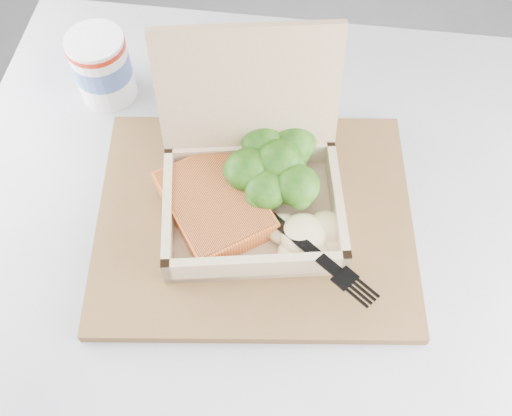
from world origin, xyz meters
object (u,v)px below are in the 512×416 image
(serving_tray, at_px, (255,219))
(paper_cup, at_px, (102,65))
(cafe_table, at_px, (244,285))
(takeout_container, at_px, (252,173))

(serving_tray, height_order, paper_cup, paper_cup)
(cafe_table, distance_m, serving_tray, 0.19)
(takeout_container, height_order, paper_cup, takeout_container)
(serving_tray, relative_size, takeout_container, 1.43)
(cafe_table, relative_size, serving_tray, 2.33)
(serving_tray, height_order, takeout_container, takeout_container)
(serving_tray, bearing_deg, paper_cup, 152.78)
(serving_tray, bearing_deg, takeout_container, 115.23)
(cafe_table, bearing_deg, paper_cup, 149.34)
(serving_tray, xyz_separation_m, takeout_container, (-0.01, 0.03, 0.06))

